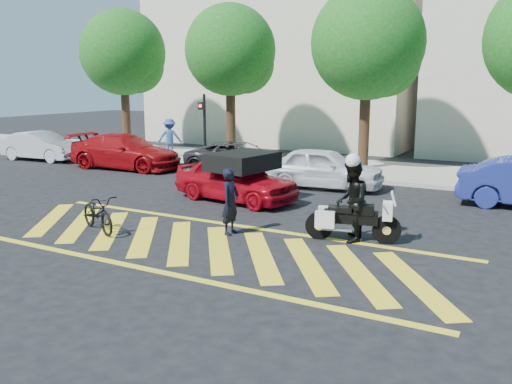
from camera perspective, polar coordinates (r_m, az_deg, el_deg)
The scene contains 18 objects.
ground at distance 12.71m, azimuth -5.83°, elevation -5.57°, with size 90.00×90.00×0.00m, color black.
sidewalk at distance 23.32m, azimuth 11.14°, elevation 2.32°, with size 60.00×5.00×0.15m, color #9E998E.
crosswalk at distance 12.73m, azimuth -5.97°, elevation -5.53°, with size 12.33×4.00×0.01m.
building_left at distance 34.41m, azimuth 3.15°, elevation 13.65°, with size 16.00×8.00×10.00m, color beige.
tree_far_left at distance 29.66m, azimuth -13.53°, elevation 13.78°, with size 4.40×4.40×7.41m.
tree_left at distance 25.77m, azimuth -2.40°, elevation 14.35°, with size 4.20×4.20×7.26m.
tree_center at distance 23.10m, azimuth 12.00°, elevation 14.70°, with size 4.60×4.60×7.56m.
signal_pole at distance 23.92m, azimuth -5.52°, elevation 7.16°, with size 0.28×0.43×3.20m.
officer_bike at distance 13.37m, azimuth -2.70°, elevation -1.01°, with size 0.60×0.39×1.65m, color black.
bicycle at distance 14.23m, azimuth -16.31°, elevation -2.13°, with size 0.63×1.82×0.95m, color black.
police_motorcycle at distance 13.00m, azimuth 10.00°, elevation -2.82°, with size 2.21×0.98×0.99m.
officer_moto at distance 12.92m, azimuth 10.01°, elevation -0.96°, with size 0.94×0.73×1.94m, color black.
red_convertible at distance 17.12m, azimuth -2.18°, elevation 1.38°, with size 1.67×4.16×1.42m, color #A30713.
parked_far_left at distance 28.11m, azimuth -21.63°, elevation 4.52°, with size 1.45×4.16×1.37m, color #A2A4A9.
parked_left at distance 24.27m, azimuth -13.58°, elevation 4.17°, with size 2.09×5.14×1.49m, color #95090D.
parked_mid_left at distance 22.44m, azimuth -1.59°, elevation 3.64°, with size 2.13×4.63×1.29m, color black.
parked_mid_right at distance 19.35m, azimuth 7.10°, elevation 2.53°, with size 1.71×4.26×1.45m, color silver.
pedestrian_left at distance 26.70m, azimuth -9.07°, elevation 5.68°, with size 1.18×0.68×1.83m, color #345190.
Camera 1 is at (6.95, -9.96, 3.73)m, focal length 38.00 mm.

